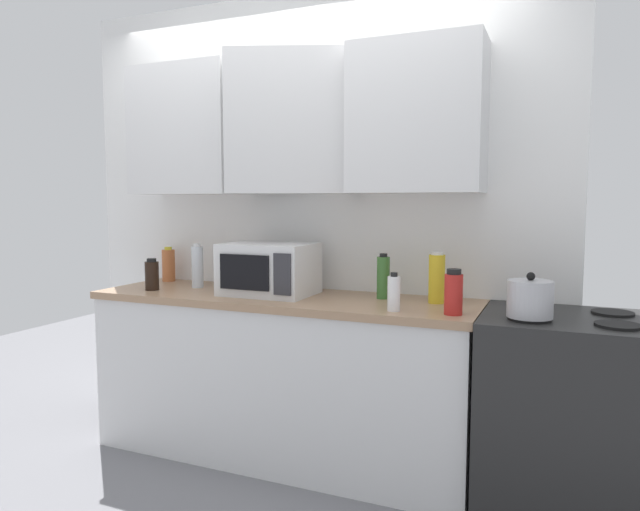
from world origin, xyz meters
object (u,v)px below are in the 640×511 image
stove_range (568,415)px  bottle_yellow_mustard (437,278)px  bottle_green_oil (383,277)px  bottle_white_jar (394,293)px  microwave (269,269)px  kettle (530,299)px  bottle_soy_dark (152,275)px  bottle_spice_jar (169,265)px  bottle_clear_tall (197,267)px  bottle_red_sauce (454,293)px

stove_range → bottle_yellow_mustard: (-0.62, 0.11, 0.57)m
bottle_green_oil → bottle_white_jar: bearing=-65.0°
microwave → kettle: bearing=-6.9°
kettle → microwave: (-1.35, 0.16, 0.05)m
bottle_green_oil → bottle_soy_dark: size_ratio=1.30×
kettle → bottle_spice_jar: bearing=170.4°
bottle_clear_tall → bottle_yellow_mustard: size_ratio=1.01×
bottle_yellow_mustard → bottle_soy_dark: bearing=-172.0°
bottle_clear_tall → bottle_green_oil: bottle_clear_tall is taller
bottle_clear_tall → bottle_soy_dark: bearing=-134.5°
kettle → bottle_red_sauce: 0.32m
kettle → bottle_white_jar: size_ratio=1.08×
kettle → bottle_clear_tall: bearing=173.4°
stove_range → bottle_spice_jar: 2.43m
stove_range → bottle_green_oil: 1.07m
stove_range → bottle_spice_jar: size_ratio=4.17×
bottle_red_sauce → bottle_yellow_mustard: bottle_yellow_mustard is taller
kettle → bottle_red_sauce: same height
bottle_clear_tall → bottle_white_jar: bearing=-11.2°
kettle → bottle_spice_jar: 2.22m
stove_range → bottle_soy_dark: 2.28m
microwave → bottle_yellow_mustard: microwave is taller
bottle_green_oil → bottle_white_jar: bottle_green_oil is taller
bottle_yellow_mustard → microwave: bearing=-174.3°
bottle_white_jar → bottle_clear_tall: bearing=168.8°
bottle_red_sauce → bottle_white_jar: bottle_red_sauce is taller
bottle_red_sauce → bottle_white_jar: bearing=-174.8°
bottle_clear_tall → bottle_soy_dark: (-0.18, -0.19, -0.04)m
bottle_green_oil → bottle_white_jar: 0.34m
microwave → bottle_spice_jar: (-0.84, 0.21, -0.04)m
bottle_yellow_mustard → bottle_soy_dark: bottle_yellow_mustard is taller
stove_range → bottle_clear_tall: 2.11m
bottle_white_jar → kettle: bearing=3.4°
bottle_clear_tall → stove_range: bearing=-2.1°
bottle_white_jar → bottle_spice_jar: (-1.60, 0.41, 0.02)m
bottle_white_jar → bottle_soy_dark: size_ratio=0.99×
stove_range → bottle_green_oil: (-0.91, 0.13, 0.56)m
microwave → bottle_clear_tall: (-0.51, 0.05, -0.02)m
bottle_yellow_mustard → bottle_spice_jar: size_ratio=1.18×
stove_range → bottle_yellow_mustard: size_ratio=3.53×
bottle_yellow_mustard → stove_range: bearing=-10.2°
kettle → bottle_soy_dark: 2.04m
bottle_yellow_mustard → bottle_white_jar: bottle_yellow_mustard is taller
bottle_yellow_mustard → bottle_clear_tall: bearing=-178.5°
microwave → bottle_clear_tall: size_ratio=1.84×
kettle → bottle_soy_dark: size_ratio=1.07×
microwave → bottle_white_jar: size_ratio=2.66×
bottle_soy_dark → bottle_clear_tall: bearing=45.5°
bottle_soy_dark → bottle_red_sauce: bearing=-1.4°
microwave → bottle_red_sauce: microwave is taller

